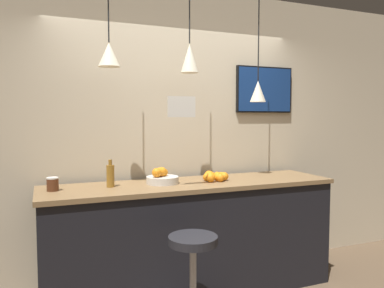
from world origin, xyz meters
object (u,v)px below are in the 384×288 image
object	(u,v)px
juice_bottle	(110,175)
spread_jar	(53,184)
bar_stool	(193,268)
mounted_tv	(264,90)
fruit_bowl	(162,178)

from	to	relation	value
juice_bottle	spread_jar	distance (m)	0.46
bar_stool	mounted_tv	distance (m)	2.17
juice_bottle	mounted_tv	distance (m)	1.95
bar_stool	spread_jar	xyz separation A→B (m)	(-0.93, 0.70, 0.56)
bar_stool	juice_bottle	distance (m)	1.04
bar_stool	mounted_tv	bearing A→B (deg)	39.82
fruit_bowl	bar_stool	bearing A→B (deg)	-88.58
fruit_bowl	juice_bottle	xyz separation A→B (m)	(-0.45, 0.00, 0.05)
spread_jar	juice_bottle	bearing A→B (deg)	0.00
fruit_bowl	juice_bottle	size ratio (longest dim) A/B	1.23
bar_stool	spread_jar	size ratio (longest dim) A/B	6.82
fruit_bowl	spread_jar	size ratio (longest dim) A/B	2.60
bar_stool	mounted_tv	world-z (taller)	mounted_tv
spread_jar	fruit_bowl	bearing A→B (deg)	-0.10
fruit_bowl	spread_jar	bearing A→B (deg)	179.90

